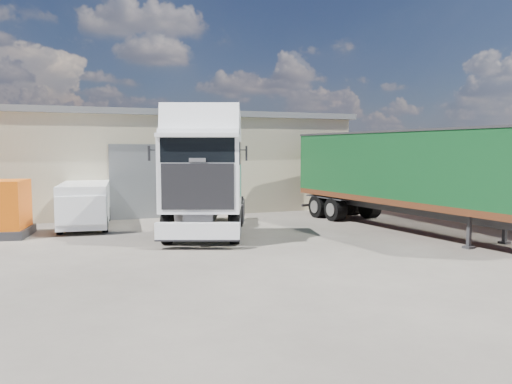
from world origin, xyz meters
name	(u,v)px	position (x,y,z in m)	size (l,w,h in m)	color
ground	(268,256)	(0.00, 0.00, 0.00)	(120.00, 120.00, 0.00)	#292621
warehouse	(63,161)	(-6.00, 16.00, 2.66)	(30.60, 12.60, 5.42)	#BFB293
brick_boundary_wall	(432,191)	(11.50, 6.00, 1.25)	(0.35, 26.00, 2.50)	maroon
tractor_unit	(204,183)	(-0.98, 4.00, 2.09)	(5.21, 7.78, 4.98)	black
box_trailer	(405,170)	(7.29, 2.74, 2.51)	(4.00, 12.60, 4.12)	#2D2D30
panel_van	(85,205)	(-5.18, 7.96, 0.99)	(2.41, 4.87, 1.92)	black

